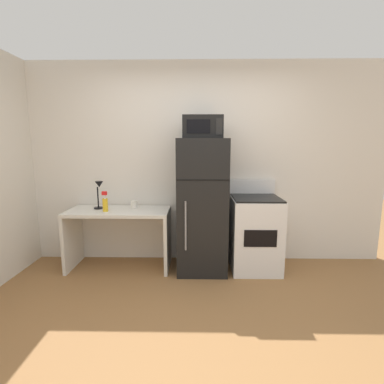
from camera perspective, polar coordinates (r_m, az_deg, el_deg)
ground_plane at (r=2.60m, az=0.22°, el=-27.13°), size 12.00×12.00×0.00m
wall_back_white at (r=3.80m, az=0.59°, el=5.67°), size 5.00×0.10×2.60m
desk at (r=3.72m, az=-14.37°, el=-6.77°), size 1.26×0.56×0.75m
desk_lamp at (r=3.74m, az=-18.19°, el=0.35°), size 0.14×0.12×0.35m
coffee_mug at (r=3.70m, az=-11.54°, el=-2.47°), size 0.08×0.08×0.09m
spray_bottle at (r=3.60m, az=-17.04°, el=-2.22°), size 0.06×0.06×0.25m
refrigerator at (r=3.49m, az=2.04°, el=-2.79°), size 0.60×0.65×1.62m
microwave at (r=3.39m, az=2.15°, el=12.86°), size 0.46×0.35×0.26m
oven_range at (r=3.66m, az=12.52°, el=-8.00°), size 0.59×0.61×1.10m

